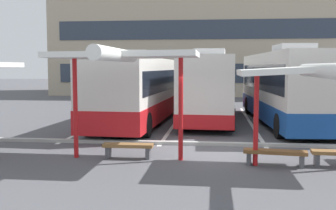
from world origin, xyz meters
The scene contains 14 objects.
ground_plane centered at (0.00, 0.00, 0.00)m, with size 160.00×160.00×0.00m, color #515156.
terminal_building centered at (0.04, 31.44, 8.09)m, with size 32.05×11.95×18.89m.
coach_bus_0 centered at (-3.59, 7.20, 1.62)m, with size 3.13×12.11×3.54m.
coach_bus_1 centered at (-0.11, 8.92, 1.73)m, with size 2.96×11.42×3.67m.
coach_bus_2 centered at (3.50, 7.52, 1.76)m, with size 3.24×12.14×3.80m.
lane_stripe_0 centered at (-5.61, 7.99, 0.00)m, with size 0.16×14.00×0.01m, color white.
lane_stripe_1 centered at (-1.87, 7.99, 0.00)m, with size 0.16×14.00×0.01m, color white.
lane_stripe_2 centered at (1.87, 7.99, 0.00)m, with size 0.16×14.00×0.01m, color white.
lane_stripe_3 centered at (5.61, 7.99, 0.00)m, with size 0.16×14.00×0.01m, color white.
waiting_shelter_1 centered at (-2.55, -1.32, 3.06)m, with size 4.24×4.93×3.29m.
bench_2 centered at (-2.55, -0.98, 0.33)m, with size 1.54×0.43×0.45m.
waiting_shelter_2 centered at (2.68, -1.75, 2.65)m, with size 3.90×4.37×2.91m.
bench_3 centered at (1.78, -1.49, 0.34)m, with size 1.79×0.65×0.45m.
platform_kerb centered at (0.00, 1.39, 0.06)m, with size 44.00×0.24×0.12m, color #ADADA8.
Camera 1 is at (0.05, -13.27, 2.79)m, focal length 44.34 mm.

